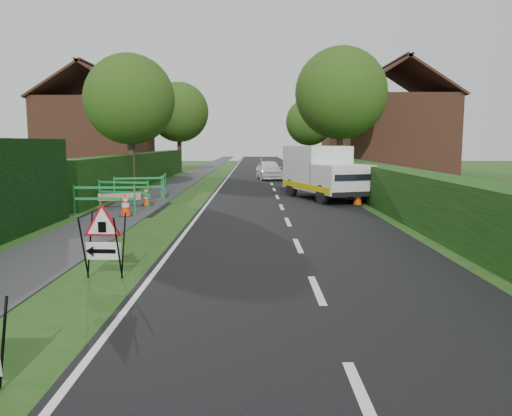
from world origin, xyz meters
name	(u,v)px	position (x,y,z in m)	size (l,w,h in m)	color
ground	(150,312)	(0.00, 0.00, 0.00)	(120.00, 120.00, 0.00)	#1E4614
road_surface	(266,171)	(2.50, 35.00, 0.00)	(6.00, 90.00, 0.02)	black
footpath	(201,171)	(-3.00, 35.00, 0.01)	(2.00, 90.00, 0.02)	#2D2D30
hedge_west_far	(142,184)	(-5.00, 22.00, 0.00)	(1.00, 24.00, 1.80)	#14380F
hedge_east	(363,195)	(6.50, 16.00, 0.00)	(1.20, 50.00, 1.50)	#14380F
house_west	(97,136)	(-10.00, 30.00, 2.90)	(7.50, 7.40, 7.88)	brown
house_east_a	(392,135)	(11.00, 28.00, 2.90)	(7.50, 7.40, 7.88)	brown
house_east_b	(362,138)	(12.00, 42.00, 2.90)	(7.50, 7.40, 7.88)	brown
tree_nw	(130,100)	(-4.60, 18.00, 4.48)	(4.40, 4.40, 6.70)	#2D2116
tree_ne	(341,93)	(6.40, 22.00, 5.17)	(5.20, 5.20, 7.79)	#2D2116
tree_fw	(179,112)	(-4.60, 34.00, 4.83)	(4.80, 4.80, 7.24)	#2D2116
tree_fe	(310,122)	(6.40, 38.00, 4.22)	(4.20, 4.20, 6.33)	#2D2116
triangle_sign	(101,235)	(-1.19, 1.71, 0.79)	(0.83, 0.83, 1.13)	black
works_van	(323,171)	(4.42, 14.35, 1.19)	(3.36, 5.26, 2.25)	silver
traffic_cone_0	(358,195)	(5.46, 12.15, 0.39)	(0.38, 0.38, 0.79)	black
traffic_cone_1	(351,191)	(5.51, 13.76, 0.39)	(0.38, 0.38, 0.79)	black
traffic_cone_2	(344,188)	(5.48, 15.27, 0.39)	(0.38, 0.38, 0.79)	black
traffic_cone_3	(125,205)	(-2.71, 9.26, 0.39)	(0.38, 0.38, 0.79)	black
traffic_cone_4	(147,196)	(-2.57, 11.88, 0.39)	(0.38, 0.38, 0.79)	black
ped_barrier_0	(104,196)	(-3.48, 9.58, 0.63)	(2.06, 0.37, 1.00)	#18883C
ped_barrier_1	(124,190)	(-3.41, 11.76, 0.63)	(2.08, 0.83, 1.00)	#18883C
ped_barrier_2	(139,185)	(-3.33, 13.93, 0.63)	(2.09, 0.78, 1.00)	#18883C
ped_barrier_3	(164,183)	(-2.53, 15.18, 0.63)	(0.54, 2.08, 1.00)	#18883C
redwhite_plank	(120,209)	(-3.39, 11.09, 0.00)	(1.50, 0.04, 0.25)	red
hatchback_car	(269,170)	(2.46, 25.84, 0.63)	(1.49, 3.71, 1.26)	white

